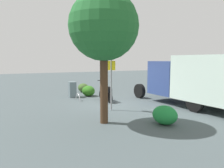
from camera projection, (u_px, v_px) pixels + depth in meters
ground_plane at (111, 103)px, 12.19m from camera, size 60.00×60.00×0.00m
box_truck_near at (198, 78)px, 11.05m from camera, size 7.14×2.67×2.66m
motorcycle at (106, 92)px, 12.75m from camera, size 1.81×0.55×1.20m
stop_sign at (111, 66)px, 10.30m from camera, size 0.71×0.33×3.18m
street_tree at (104, 27)px, 8.03m from camera, size 2.61×2.61×5.00m
utility_cabinet at (72, 89)px, 14.11m from camera, size 0.60×0.47×1.01m
bike_rack_hoop at (78, 100)px, 13.07m from camera, size 0.85×0.05×0.85m
shrub_near_sign at (88, 91)px, 14.58m from camera, size 1.03×0.84×0.70m
shrub_mid_verge at (83, 88)px, 16.42m from camera, size 0.95×0.77×0.64m
shrub_by_tree at (165, 115)px, 8.23m from camera, size 1.05×0.86×0.71m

